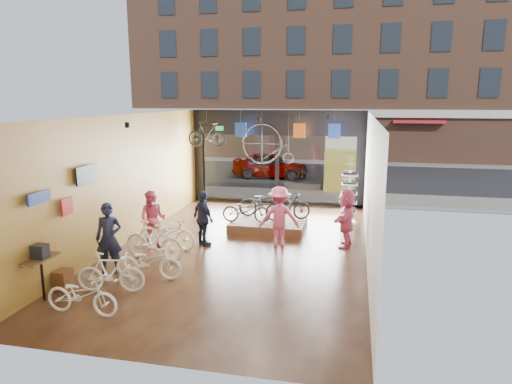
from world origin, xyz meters
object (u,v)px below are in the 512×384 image
(display_bike_left, at_px, (246,210))
(customer_1, at_px, (153,219))
(floor_bike_4, at_px, (167,233))
(customer_2, at_px, (203,219))
(customer_3, at_px, (279,217))
(display_bike_right, at_px, (265,202))
(hung_bike, at_px, (207,134))
(display_bike_mid, at_px, (288,207))
(floor_bike_2, at_px, (149,262))
(display_platform, at_px, (269,225))
(customer_0, at_px, (109,238))
(box_truck, at_px, (351,156))
(customer_5, at_px, (346,218))
(floor_bike_1, at_px, (111,272))
(sunglasses_rack, at_px, (349,198))
(floor_bike_3, at_px, (154,241))
(street_car, at_px, (270,165))
(penny_farthing, at_px, (270,145))
(floor_bike_0, at_px, (82,295))

(display_bike_left, xyz_separation_m, customer_1, (-2.27, -2.12, 0.12))
(floor_bike_4, relative_size, customer_2, 1.10)
(display_bike_left, xyz_separation_m, customer_3, (1.30, -1.33, 0.18))
(display_bike_right, bearing_deg, hung_bike, 41.80)
(display_bike_mid, height_order, display_bike_right, display_bike_right)
(floor_bike_2, bearing_deg, display_platform, -28.11)
(customer_0, bearing_deg, customer_1, 70.96)
(box_truck, height_order, customer_5, box_truck)
(display_bike_left, relative_size, customer_2, 0.96)
(floor_bike_1, relative_size, hung_bike, 0.97)
(display_bike_right, height_order, customer_5, customer_5)
(floor_bike_1, xyz_separation_m, display_bike_right, (2.27, 6.27, 0.32))
(display_platform, xyz_separation_m, sunglasses_rack, (2.57, 1.22, 0.77))
(customer_2, bearing_deg, display_platform, -86.71)
(display_bike_left, bearing_deg, floor_bike_3, 145.80)
(box_truck, bearing_deg, customer_1, -115.56)
(floor_bike_1, bearing_deg, customer_0, 20.42)
(floor_bike_4, distance_m, sunglasses_rack, 6.33)
(display_bike_left, xyz_separation_m, customer_2, (-0.88, -1.71, 0.10))
(floor_bike_1, bearing_deg, street_car, -12.50)
(floor_bike_3, relative_size, display_platform, 0.74)
(customer_1, distance_m, penny_farthing, 6.10)
(street_car, xyz_separation_m, customer_1, (-1.16, -12.37, 0.14))
(floor_bike_1, bearing_deg, display_bike_mid, -37.95)
(floor_bike_0, height_order, sunglasses_rack, sunglasses_rack)
(box_truck, bearing_deg, display_bike_mid, -102.21)
(customer_0, height_order, customer_3, customer_3)
(hung_bike, bearing_deg, display_bike_right, -111.27)
(floor_bike_0, distance_m, display_platform, 7.23)
(floor_bike_0, height_order, penny_farthing, penny_farthing)
(display_platform, relative_size, penny_farthing, 1.24)
(display_bike_right, bearing_deg, street_car, -8.55)
(display_bike_left, height_order, penny_farthing, penny_farthing)
(street_car, bearing_deg, customer_0, 174.69)
(street_car, height_order, customer_0, customer_0)
(street_car, xyz_separation_m, hung_bike, (-0.99, -7.80, 2.23))
(display_bike_right, relative_size, customer_3, 1.02)
(box_truck, bearing_deg, floor_bike_4, -113.56)
(customer_5, bearing_deg, hung_bike, -115.33)
(penny_farthing, relative_size, hung_bike, 1.23)
(floor_bike_1, distance_m, floor_bike_3, 2.13)
(display_bike_right, bearing_deg, floor_bike_2, 143.65)
(display_bike_left, relative_size, customer_3, 0.88)
(floor_bike_4, xyz_separation_m, display_platform, (2.48, 2.57, -0.32))
(customer_1, height_order, sunglasses_rack, sunglasses_rack)
(display_bike_left, relative_size, sunglasses_rack, 0.85)
(floor_bike_4, bearing_deg, customer_3, -67.21)
(customer_2, bearing_deg, floor_bike_3, 98.41)
(customer_2, bearing_deg, floor_bike_1, 114.83)
(display_bike_right, relative_size, customer_5, 1.07)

